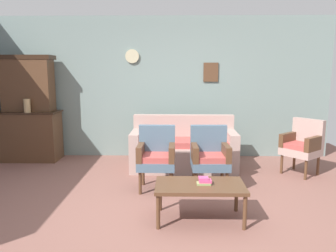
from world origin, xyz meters
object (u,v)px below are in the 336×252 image
(side_cabinet, at_px, (29,136))
(floral_couch, at_px, (184,150))
(coffee_table, at_px, (200,188))
(book_stack_on_table, at_px, (204,181))
(armchair_near_couch_end, at_px, (210,155))
(vase_on_cabinet, at_px, (27,106))
(wingback_chair_by_fireplace, at_px, (303,144))
(armchair_near_cabinet, at_px, (157,155))

(side_cabinet, bearing_deg, floral_couch, -9.54)
(coffee_table, bearing_deg, book_stack_on_table, -0.22)
(side_cabinet, xyz_separation_m, armchair_near_couch_end, (3.24, -1.50, 0.03))
(vase_on_cabinet, distance_m, wingback_chair_by_fireplace, 4.82)
(vase_on_cabinet, relative_size, coffee_table, 0.25)
(coffee_table, height_order, book_stack_on_table, book_stack_on_table)
(vase_on_cabinet, bearing_deg, armchair_near_couch_end, -22.68)
(armchair_near_couch_end, height_order, coffee_table, armchair_near_couch_end)
(armchair_near_cabinet, relative_size, coffee_table, 0.90)
(vase_on_cabinet, relative_size, armchair_near_couch_end, 0.28)
(side_cabinet, distance_m, armchair_near_couch_end, 3.57)
(floral_couch, relative_size, coffee_table, 1.79)
(wingback_chair_by_fireplace, xyz_separation_m, book_stack_on_table, (-1.75, -1.73, -0.04))
(coffee_table, bearing_deg, side_cabinet, 140.39)
(side_cabinet, relative_size, coffee_table, 1.16)
(vase_on_cabinet, bearing_deg, coffee_table, -38.24)
(vase_on_cabinet, bearing_deg, armchair_near_cabinet, -28.89)
(vase_on_cabinet, height_order, armchair_near_cabinet, vase_on_cabinet)
(wingback_chair_by_fireplace, height_order, book_stack_on_table, wingback_chair_by_fireplace)
(vase_on_cabinet, relative_size, book_stack_on_table, 1.51)
(vase_on_cabinet, height_order, coffee_table, vase_on_cabinet)
(book_stack_on_table, bearing_deg, floral_couch, 94.96)
(coffee_table, relative_size, book_stack_on_table, 6.07)
(vase_on_cabinet, height_order, wingback_chair_by_fireplace, vase_on_cabinet)
(book_stack_on_table, bearing_deg, wingback_chair_by_fireplace, 44.65)
(armchair_near_couch_end, height_order, book_stack_on_table, armchair_near_couch_end)
(side_cabinet, xyz_separation_m, book_stack_on_table, (3.07, -2.51, -0.01))
(coffee_table, xyz_separation_m, book_stack_on_table, (0.05, -0.00, 0.08))
(wingback_chair_by_fireplace, relative_size, book_stack_on_table, 5.46)
(side_cabinet, relative_size, vase_on_cabinet, 4.65)
(armchair_near_cabinet, bearing_deg, side_cabinet, 148.73)
(armchair_near_cabinet, bearing_deg, wingback_chair_by_fireplace, 17.45)
(floral_couch, height_order, wingback_chair_by_fireplace, same)
(coffee_table, bearing_deg, armchair_near_cabinet, 118.54)
(armchair_near_cabinet, height_order, armchair_near_couch_end, same)
(armchair_near_cabinet, distance_m, wingback_chair_by_fireplace, 2.46)
(wingback_chair_by_fireplace, bearing_deg, vase_on_cabinet, 172.88)
(armchair_near_cabinet, bearing_deg, vase_on_cabinet, 151.11)
(side_cabinet, distance_m, armchair_near_cabinet, 2.91)
(armchair_near_couch_end, bearing_deg, coffee_table, -101.90)
(side_cabinet, bearing_deg, book_stack_on_table, -39.19)
(vase_on_cabinet, xyz_separation_m, armchair_near_cabinet, (2.41, -1.33, -0.55))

